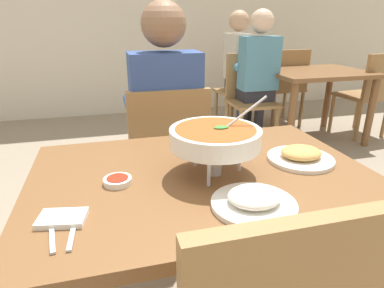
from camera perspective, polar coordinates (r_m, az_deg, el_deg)
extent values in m
cube|color=brown|center=(1.14, 1.95, -5.92)|extent=(1.15, 0.81, 0.04)
cylinder|color=brown|center=(1.60, -20.77, -14.04)|extent=(0.07, 0.07, 0.69)
cylinder|color=brown|center=(1.78, 14.85, -9.46)|extent=(0.07, 0.07, 0.69)
cube|color=olive|center=(1.95, -4.80, -3.06)|extent=(0.44, 0.44, 0.03)
cube|color=olive|center=(1.67, -3.81, 1.75)|extent=(0.42, 0.04, 0.45)
cylinder|color=olive|center=(2.25, -0.71, -5.90)|extent=(0.04, 0.04, 0.42)
cylinder|color=olive|center=(2.19, -10.45, -6.95)|extent=(0.04, 0.04, 0.42)
cylinder|color=olive|center=(1.93, 2.11, -10.84)|extent=(0.04, 0.04, 0.42)
cylinder|color=olive|center=(1.87, -9.39, -12.28)|extent=(0.04, 0.04, 0.42)
cylinder|color=#2D2D38|center=(2.07, -1.98, -7.87)|extent=(0.10, 0.10, 0.45)
cylinder|color=#2D2D38|center=(2.04, -7.51, -8.50)|extent=(0.10, 0.10, 0.45)
cube|color=#2D2D38|center=(1.90, -4.76, -1.23)|extent=(0.32, 0.32, 0.12)
cube|color=#334C8C|center=(1.73, -4.59, 7.35)|extent=(0.36, 0.20, 0.50)
sphere|color=#846047|center=(1.68, -4.98, 20.05)|extent=(0.22, 0.22, 0.22)
cylinder|color=#334C8C|center=(1.96, -0.99, 7.56)|extent=(0.08, 0.28, 0.08)
cylinder|color=#334C8C|center=(1.91, -10.40, 6.87)|extent=(0.08, 0.28, 0.08)
cylinder|color=silver|center=(1.13, 8.26, -2.31)|extent=(0.01, 0.01, 0.10)
cylinder|color=silver|center=(1.16, 0.60, -1.54)|extent=(0.01, 0.01, 0.10)
cylinder|color=silver|center=(1.02, 2.94, -4.77)|extent=(0.01, 0.01, 0.10)
torus|color=silver|center=(1.08, 4.00, -0.38)|extent=(0.21, 0.21, 0.01)
cylinder|color=#B2B2B7|center=(1.12, 3.90, -4.31)|extent=(0.05, 0.05, 0.04)
cone|color=orange|center=(1.10, 3.94, -2.80)|extent=(0.02, 0.02, 0.04)
cylinder|color=white|center=(1.07, 4.04, 1.11)|extent=(0.30, 0.30, 0.06)
cylinder|color=#994C1E|center=(1.07, 4.08, 2.37)|extent=(0.26, 0.26, 0.01)
ellipsoid|color=#388433|center=(1.07, 5.11, 2.91)|extent=(0.05, 0.03, 0.01)
cylinder|color=silver|center=(1.10, 8.23, 4.78)|extent=(0.18, 0.01, 0.13)
cylinder|color=white|center=(0.95, 10.64, -10.27)|extent=(0.24, 0.24, 0.01)
ellipsoid|color=white|center=(0.94, 10.74, -8.93)|extent=(0.15, 0.13, 0.04)
cylinder|color=white|center=(1.28, 18.26, -2.47)|extent=(0.24, 0.24, 0.01)
ellipsoid|color=tan|center=(1.27, 18.39, -1.41)|extent=(0.15, 0.13, 0.04)
cylinder|color=white|center=(1.08, -12.77, -6.28)|extent=(0.09, 0.09, 0.02)
cylinder|color=maroon|center=(1.07, -12.81, -5.85)|extent=(0.07, 0.07, 0.01)
cube|color=white|center=(0.94, -21.57, -11.91)|extent=(0.13, 0.10, 0.02)
cube|color=silver|center=(0.90, -23.14, -13.89)|extent=(0.04, 0.17, 0.01)
cube|color=silver|center=(0.89, -19.89, -13.71)|extent=(0.02, 0.17, 0.01)
cube|color=brown|center=(3.64, 20.76, 11.53)|extent=(1.00, 0.80, 0.04)
cylinder|color=brown|center=(3.20, 16.87, 4.09)|extent=(0.07, 0.07, 0.69)
cylinder|color=brown|center=(3.73, 28.56, 4.75)|extent=(0.07, 0.07, 0.69)
cylinder|color=brown|center=(3.77, 11.57, 7.06)|extent=(0.07, 0.07, 0.69)
cylinder|color=brown|center=(4.23, 22.45, 7.39)|extent=(0.07, 0.07, 0.69)
cube|color=olive|center=(3.86, 8.08, 8.95)|extent=(0.50, 0.50, 0.03)
cube|color=olive|center=(3.92, 10.85, 12.55)|extent=(0.10, 0.42, 0.45)
cylinder|color=olive|center=(3.98, 4.16, 6.15)|extent=(0.04, 0.04, 0.42)
cylinder|color=olive|center=(3.66, 6.83, 4.72)|extent=(0.04, 0.04, 0.42)
cylinder|color=olive|center=(4.16, 8.88, 6.61)|extent=(0.04, 0.04, 0.42)
cylinder|color=olive|center=(3.86, 11.79, 5.26)|extent=(0.04, 0.04, 0.42)
cube|color=olive|center=(3.35, 10.39, 7.00)|extent=(0.45, 0.45, 0.03)
cube|color=olive|center=(3.49, 9.29, 11.63)|extent=(0.42, 0.05, 0.45)
cylinder|color=olive|center=(3.17, 8.38, 2.10)|extent=(0.04, 0.04, 0.42)
cylinder|color=olive|center=(3.33, 14.44, 2.57)|extent=(0.04, 0.04, 0.42)
cylinder|color=olive|center=(3.51, 6.05, 4.05)|extent=(0.04, 0.04, 0.42)
cylinder|color=olive|center=(3.66, 11.68, 4.41)|extent=(0.04, 0.04, 0.42)
cube|color=olive|center=(4.06, 27.31, 7.44)|extent=(0.48, 0.48, 0.03)
cube|color=olive|center=(3.89, 30.03, 10.10)|extent=(0.42, 0.08, 0.45)
cylinder|color=olive|center=(4.37, 26.74, 5.29)|extent=(0.04, 0.04, 0.42)
cylinder|color=olive|center=(4.11, 23.07, 4.97)|extent=(0.04, 0.04, 0.42)
cylinder|color=olive|center=(3.85, 26.85, 3.39)|extent=(0.04, 0.04, 0.42)
cube|color=olive|center=(4.17, 15.13, 9.34)|extent=(0.45, 0.45, 0.03)
cube|color=olive|center=(3.96, 16.97, 12.11)|extent=(0.42, 0.05, 0.45)
cylinder|color=olive|center=(4.47, 15.71, 7.07)|extent=(0.04, 0.04, 0.42)
cylinder|color=olive|center=(4.29, 11.35, 6.86)|extent=(0.04, 0.04, 0.42)
cylinder|color=olive|center=(4.17, 18.43, 5.79)|extent=(0.04, 0.04, 0.42)
cylinder|color=olive|center=(3.97, 13.87, 5.52)|extent=(0.04, 0.04, 0.42)
cylinder|color=#2D2D38|center=(3.89, 9.63, 5.78)|extent=(0.10, 0.10, 0.45)
cylinder|color=#2D2D38|center=(4.07, 8.48, 6.51)|extent=(0.10, 0.10, 0.45)
cube|color=#2D2D38|center=(3.90, 8.74, 10.17)|extent=(0.32, 0.32, 0.12)
cube|color=beige|center=(3.82, 7.86, 14.71)|extent=(0.20, 0.36, 0.50)
sphere|color=tan|center=(3.80, 8.16, 20.40)|extent=(0.22, 0.22, 0.22)
cylinder|color=beige|center=(3.77, 11.66, 13.62)|extent=(0.28, 0.08, 0.08)
cylinder|color=beige|center=(4.06, 9.64, 14.25)|extent=(0.28, 0.08, 0.08)
cylinder|color=#2D2D38|center=(3.58, 11.48, 4.34)|extent=(0.10, 0.10, 0.45)
cylinder|color=#2D2D38|center=(3.50, 8.53, 4.14)|extent=(0.10, 0.10, 0.45)
cube|color=#2D2D38|center=(3.44, 10.60, 8.61)|extent=(0.32, 0.32, 0.12)
cube|color=teal|center=(3.31, 11.55, 13.55)|extent=(0.36, 0.20, 0.50)
sphere|color=beige|center=(3.29, 12.06, 20.11)|extent=(0.22, 0.22, 0.22)
cylinder|color=teal|center=(3.57, 12.44, 13.17)|extent=(0.08, 0.28, 0.08)
cylinder|color=teal|center=(3.44, 7.54, 13.19)|extent=(0.08, 0.28, 0.08)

